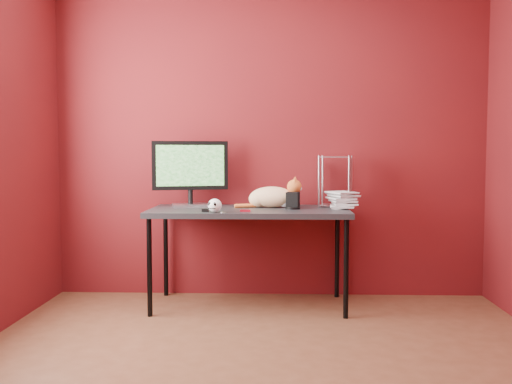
{
  "coord_description": "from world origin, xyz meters",
  "views": [
    {
      "loc": [
        0.06,
        -2.92,
        1.18
      ],
      "look_at": [
        -0.09,
        1.15,
        0.89
      ],
      "focal_mm": 40.0,
      "sensor_mm": 36.0,
      "label": 1
    }
  ],
  "objects_px": {
    "desk": "(249,215)",
    "speaker": "(293,201)",
    "monitor": "(190,170)",
    "cat": "(272,197)",
    "skull_mug": "(215,205)",
    "book_stack": "(332,115)"
  },
  "relations": [
    {
      "from": "cat",
      "to": "speaker",
      "type": "bearing_deg",
      "value": -28.33
    },
    {
      "from": "book_stack",
      "to": "speaker",
      "type": "bearing_deg",
      "value": -164.06
    },
    {
      "from": "skull_mug",
      "to": "speaker",
      "type": "distance_m",
      "value": 0.62
    },
    {
      "from": "desk",
      "to": "monitor",
      "type": "xyz_separation_m",
      "value": [
        -0.47,
        0.15,
        0.34
      ]
    },
    {
      "from": "monitor",
      "to": "cat",
      "type": "relative_size",
      "value": 1.12
    },
    {
      "from": "desk",
      "to": "skull_mug",
      "type": "distance_m",
      "value": 0.37
    },
    {
      "from": "cat",
      "to": "skull_mug",
      "type": "relative_size",
      "value": 4.83
    },
    {
      "from": "monitor",
      "to": "speaker",
      "type": "height_order",
      "value": "monitor"
    },
    {
      "from": "skull_mug",
      "to": "speaker",
      "type": "xyz_separation_m",
      "value": [
        0.56,
        0.27,
        0.01
      ]
    },
    {
      "from": "desk",
      "to": "monitor",
      "type": "bearing_deg",
      "value": 162.22
    },
    {
      "from": "monitor",
      "to": "desk",
      "type": "bearing_deg",
      "value": -33.45
    },
    {
      "from": "desk",
      "to": "speaker",
      "type": "xyz_separation_m",
      "value": [
        0.33,
        -0.01,
        0.11
      ]
    },
    {
      "from": "cat",
      "to": "speaker",
      "type": "relative_size",
      "value": 4.06
    },
    {
      "from": "monitor",
      "to": "cat",
      "type": "distance_m",
      "value": 0.68
    },
    {
      "from": "monitor",
      "to": "book_stack",
      "type": "relative_size",
      "value": 0.41
    },
    {
      "from": "skull_mug",
      "to": "monitor",
      "type": "bearing_deg",
      "value": 140.8
    },
    {
      "from": "skull_mug",
      "to": "book_stack",
      "type": "distance_m",
      "value": 1.14
    },
    {
      "from": "desk",
      "to": "book_stack",
      "type": "height_order",
      "value": "book_stack"
    },
    {
      "from": "monitor",
      "to": "skull_mug",
      "type": "xyz_separation_m",
      "value": [
        0.24,
        -0.43,
        -0.24
      ]
    },
    {
      "from": "monitor",
      "to": "book_stack",
      "type": "bearing_deg",
      "value": -19.6
    },
    {
      "from": "monitor",
      "to": "skull_mug",
      "type": "distance_m",
      "value": 0.54
    },
    {
      "from": "monitor",
      "to": "cat",
      "type": "height_order",
      "value": "monitor"
    }
  ]
}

